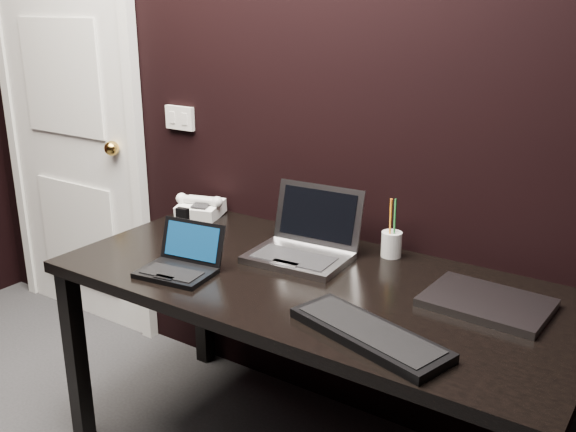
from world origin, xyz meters
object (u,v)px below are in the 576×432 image
Objects in this scene: desk_phone at (200,207)px; mobile_phone at (182,224)px; pen_cup at (391,243)px; closed_laptop at (487,303)px; door at (69,119)px; desk at (313,300)px; ext_keyboard at (369,334)px; silver_laptop at (304,245)px; netbook at (180,264)px.

mobile_phone is (0.09, -0.20, 0.00)m from desk_phone.
closed_laptop is at bearing -26.71° from pen_cup.
door is 9.97× the size of desk_phone.
mobile_phone is 0.80m from pen_cup.
mobile_phone reaches higher than desk.
desk_phone is at bearing 158.90° from desk.
pen_cup is (-0.20, 0.57, 0.04)m from ext_keyboard.
door reaches higher than silver_laptop.
ext_keyboard is at bearing -118.75° from closed_laptop.
silver_laptop reaches higher than desk.
silver_laptop is (0.27, 0.34, 0.01)m from netbook.
desk_phone is at bearing -177.64° from pen_cup.
desk_phone reaches higher than closed_laptop.
desk is 0.43m from ext_keyboard.
netbook is at bearing 176.10° from ext_keyboard.
ext_keyboard is 2.27× the size of desk_phone.
netbook is 0.74× the size of silver_laptop.
door reaches higher than desk.
desk is at bearing -168.00° from closed_laptop.
desk is 6.42× the size of netbook.
desk is 3.50× the size of ext_keyboard.
desk is at bearing -6.93° from mobile_phone.
door reaches higher than desk_phone.
silver_laptop is 0.74× the size of ext_keyboard.
ext_keyboard is 0.42m from closed_laptop.
desk_phone reaches higher than ext_keyboard.
door is 20.84× the size of mobile_phone.
ext_keyboard is (0.72, -0.05, -0.02)m from netbook.
desk is 0.45m from netbook.
desk is 0.79m from desk_phone.
netbook is 0.73m from pen_cup.
closed_laptop is 0.45m from pen_cup.
silver_laptop is at bearing -144.17° from pen_cup.
closed_laptop is at bearing -7.61° from desk_phone.
desk_phone reaches higher than desk.
netbook is (-0.39, -0.20, 0.11)m from desk.
desk is 0.66m from mobile_phone.
mobile_phone is (1.01, -0.30, -0.27)m from door.
door is 5.98× the size of silver_laptop.
desk_phone is 1.01× the size of pen_cup.
closed_laptop is at bearing 61.25° from ext_keyboard.
door reaches higher than closed_laptop.
desk_phone is (-1.06, 0.53, 0.02)m from ext_keyboard.
silver_laptop is 0.52m from mobile_phone.
desk is at bearing -111.82° from pen_cup.
closed_laptop is at bearing -6.86° from door.
ext_keyboard is 4.74× the size of mobile_phone.
pen_cup is at bearing -1.89° from door.
ext_keyboard is at bearing -17.58° from door.
desk is at bearing 27.50° from netbook.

